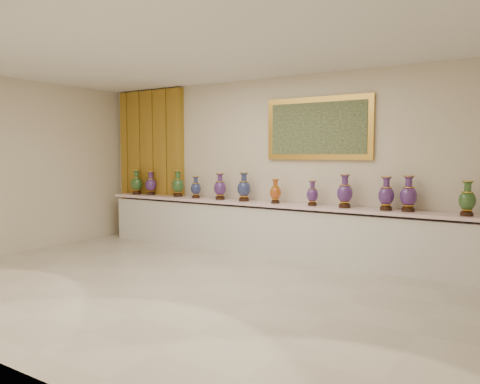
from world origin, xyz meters
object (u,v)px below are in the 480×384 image
(counter, at_px, (280,231))
(vase_0, at_px, (137,183))
(vase_1, at_px, (151,184))
(vase_2, at_px, (178,185))

(counter, xyz_separation_m, vase_0, (-3.26, -0.03, 0.68))
(counter, distance_m, vase_1, 2.99)
(counter, bearing_deg, vase_0, -179.43)
(vase_0, xyz_separation_m, vase_2, (1.04, 0.05, 0.00))
(vase_1, bearing_deg, vase_0, -171.57)
(vase_1, bearing_deg, counter, -0.35)
(vase_2, bearing_deg, vase_1, -179.76)
(vase_0, bearing_deg, vase_1, 8.43)
(vase_0, height_order, vase_1, vase_0)
(vase_1, bearing_deg, vase_2, 0.24)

